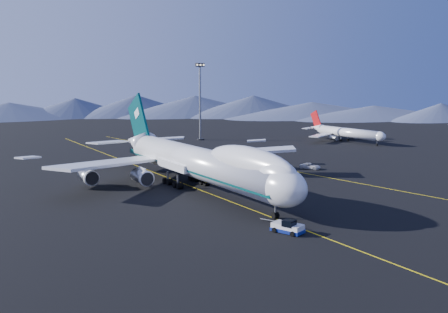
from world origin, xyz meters
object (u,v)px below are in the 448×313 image
boeing_747 (198,162)px  floodlight_mast (200,101)px  pushback_tug (288,228)px  second_jet (345,133)px  service_van (310,166)px

boeing_747 → floodlight_mast: (43.49, 78.53, 8.98)m
pushback_tug → second_jet: (90.81, 79.41, 2.66)m
boeing_747 → second_jet: 99.12m
pushback_tug → service_van: bearing=25.8°
boeing_747 → pushback_tug: boeing_747 is taller
second_jet → floodlight_mast: 56.22m
pushback_tug → second_jet: size_ratio=0.14×
boeing_747 → floodlight_mast: floodlight_mast is taller
pushback_tug → floodlight_mast: 122.12m
boeing_747 → service_van: boeing_747 is taller
floodlight_mast → boeing_747: bearing=-119.0°
pushback_tug → second_jet: bearing=21.4°
service_van → floodlight_mast: 73.79m
pushback_tug → service_van: (39.21, 39.96, 0.09)m
boeing_747 → second_jet: (87.81, 45.90, -2.50)m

